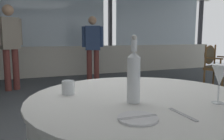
% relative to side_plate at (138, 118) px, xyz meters
% --- Properties ---
extents(ground_plane, '(14.67, 14.67, 0.00)m').
position_rel_side_plate_xyz_m(ground_plane, '(0.40, 1.55, -0.76)').
color(ground_plane, '#4C5156').
extents(window_wall_far, '(11.07, 0.14, 2.64)m').
position_rel_side_plate_xyz_m(window_wall_far, '(0.40, 5.78, 0.30)').
color(window_wall_far, silver).
rests_on(window_wall_far, ground_plane).
extents(side_plate, '(0.18, 0.18, 0.01)m').
position_rel_side_plate_xyz_m(side_plate, '(0.00, 0.00, 0.00)').
color(side_plate, white).
rests_on(side_plate, foreground_table).
extents(butter_knife, '(0.18, 0.03, 0.00)m').
position_rel_side_plate_xyz_m(butter_knife, '(0.00, 0.00, 0.01)').
color(butter_knife, silver).
rests_on(butter_knife, foreground_table).
extents(dinner_fork, '(0.02, 0.19, 0.00)m').
position_rel_side_plate_xyz_m(dinner_fork, '(0.22, -0.02, -0.00)').
color(dinner_fork, silver).
rests_on(dinner_fork, foreground_table).
extents(water_bottle, '(0.07, 0.07, 0.36)m').
position_rel_side_plate_xyz_m(water_bottle, '(0.10, 0.24, 0.14)').
color(water_bottle, white).
rests_on(water_bottle, foreground_table).
extents(wine_glass, '(0.08, 0.08, 0.21)m').
position_rel_side_plate_xyz_m(wine_glass, '(0.51, 0.06, 0.14)').
color(wine_glass, white).
rests_on(wine_glass, foreground_table).
extents(water_tumbler, '(0.08, 0.08, 0.08)m').
position_rel_side_plate_xyz_m(water_tumbler, '(-0.19, 0.55, 0.04)').
color(water_tumbler, white).
rests_on(water_tumbler, foreground_table).
extents(dining_chair_0_2, '(0.62, 0.57, 0.94)m').
position_rel_side_plate_xyz_m(dining_chair_0_2, '(3.48, 2.94, -0.21)').
color(dining_chair_0_2, olive).
rests_on(dining_chair_0_2, ground_plane).
extents(diner_person_0, '(0.51, 0.29, 1.61)m').
position_rel_side_plate_xyz_m(diner_person_0, '(1.24, 4.66, 0.15)').
color(diner_person_0, brown).
rests_on(diner_person_0, ground_plane).
extents(diner_person_1, '(0.49, 0.33, 1.75)m').
position_rel_side_plate_xyz_m(diner_person_1, '(-0.63, 4.35, 0.25)').
color(diner_person_1, brown).
rests_on(diner_person_1, ground_plane).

